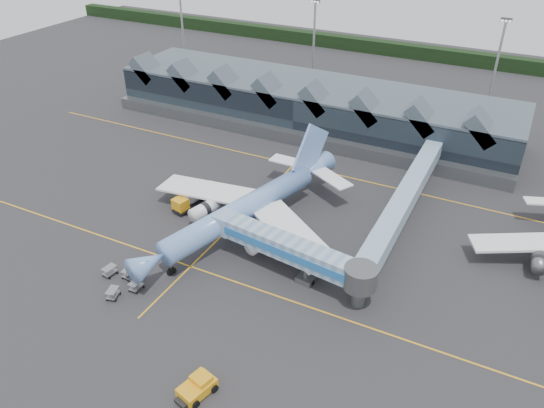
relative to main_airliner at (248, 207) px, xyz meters
The scene contains 10 objects.
ground 6.68m from the main_airliner, 120.79° to the right, with size 260.00×260.00×0.00m, color #2B2B2E.
taxi_stripes 7.29m from the main_airliner, 116.62° to the left, with size 120.00×60.00×0.01m.
tree_line_far 105.49m from the main_airliner, 91.48° to the left, with size 260.00×4.00×4.00m, color black.
terminal 43.49m from the main_airliner, 100.32° to the left, with size 90.00×22.25×12.52m.
light_masts 61.61m from the main_airliner, 72.57° to the left, with size 132.40×42.56×22.45m.
main_airliner is the anchor object (origin of this frame).
jet_bridge 14.96m from the main_airliner, 32.04° to the right, with size 25.86×6.97×6.26m.
fuel_truck 11.96m from the main_airliner, 169.57° to the left, with size 4.10×9.33×3.11m.
pushback_tug 32.65m from the main_airliner, 70.87° to the right, with size 3.83×5.08×2.07m.
baggage_carts 21.97m from the main_airliner, 113.93° to the right, with size 6.85×6.63×1.38m.
Camera 1 is at (38.28, -57.02, 48.91)m, focal length 35.00 mm.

